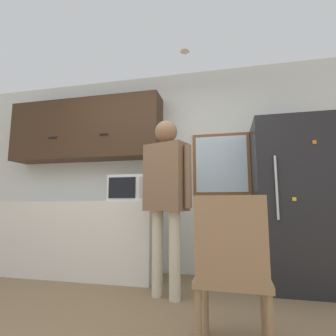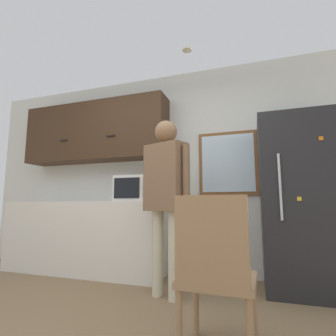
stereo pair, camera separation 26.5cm
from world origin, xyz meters
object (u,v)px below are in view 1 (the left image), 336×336
Objects in this scene: microwave at (131,189)px; chair at (232,267)px; refrigerator at (292,202)px; person at (166,186)px.

microwave is 1.91m from chair.
microwave is at bearing -179.04° from refrigerator.
microwave is 0.51× the size of chair.
person is at bearing -53.69° from chair.
refrigerator is 1.63m from chair.
person is 1.87× the size of chair.
refrigerator is at bearing -113.39° from chair.
refrigerator is (1.85, 0.03, -0.17)m from microwave.
microwave reaches higher than chair.
refrigerator is at bearing 44.42° from person.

